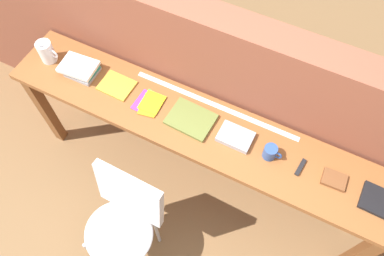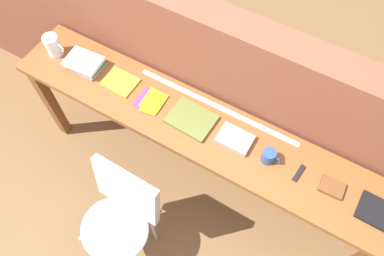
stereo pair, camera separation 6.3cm
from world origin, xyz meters
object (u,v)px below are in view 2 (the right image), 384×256
multitool_folded (299,173)px  magazine_cycling (120,82)px  pitcher_white (53,45)px  mug (269,156)px  book_stack_leftmost (86,64)px  leather_journal_brown (332,187)px  pamphlet_pile_colourful (151,101)px  chair_white_moulded (119,216)px  book_repair_rightmost (375,211)px  book_open_centre (192,119)px

multitool_folded → magazine_cycling: bearing=179.2°
pitcher_white → mug: pitcher_white is taller
book_stack_leftmost → multitool_folded: book_stack_leftmost is taller
leather_journal_brown → pamphlet_pile_colourful: bearing=178.1°
chair_white_moulded → multitool_folded: multitool_folded is taller
multitool_folded → book_repair_rightmost: (0.43, -0.00, 0.00)m
pamphlet_pile_colourful → multitool_folded: (0.98, 0.01, 0.00)m
pamphlet_pile_colourful → book_repair_rightmost: book_repair_rightmost is taller
book_open_centre → leather_journal_brown: (0.88, 0.01, 0.00)m
magazine_cycling → leather_journal_brown: (1.41, -0.01, 0.01)m
pamphlet_pile_colourful → leather_journal_brown: 1.17m
chair_white_moulded → book_stack_leftmost: (-0.65, 0.65, 0.39)m
book_open_centre → multitool_folded: book_open_centre is taller
magazine_cycling → multitool_folded: multitool_folded is taller
magazine_cycling → pamphlet_pile_colourful: size_ratio=1.07×
book_stack_leftmost → magazine_cycling: book_stack_leftmost is taller
book_repair_rightmost → magazine_cycling: bearing=-179.5°
pitcher_white → pamphlet_pile_colourful: pitcher_white is taller
book_stack_leftmost → multitool_folded: size_ratio=2.20×
pitcher_white → mug: bearing=-0.5°
pamphlet_pile_colourful → book_open_centre: (0.29, 0.01, 0.00)m
book_stack_leftmost → pamphlet_pile_colourful: 0.51m
pitcher_white → book_open_centre: (1.05, -0.00, -0.07)m
book_stack_leftmost → mug: (1.30, -0.02, 0.01)m
book_stack_leftmost → book_repair_rightmost: book_stack_leftmost is taller
book_open_centre → mug: (0.51, -0.01, 0.03)m
mug → book_repair_rightmost: size_ratio=0.61×
pamphlet_pile_colourful → book_repair_rightmost: (1.41, 0.00, 0.00)m
leather_journal_brown → chair_white_moulded: bearing=-150.2°
book_open_centre → leather_journal_brown: size_ratio=2.08×
book_stack_leftmost → mug: 1.30m
chair_white_moulded → magazine_cycling: 0.85m
pitcher_white → pamphlet_pile_colourful: 0.76m
mug → leather_journal_brown: mug is taller
mug → multitool_folded: (0.18, 0.01, -0.04)m
chair_white_moulded → magazine_cycling: same height
mug → book_repair_rightmost: (0.61, 0.00, -0.03)m
mug → leather_journal_brown: 0.37m
chair_white_moulded → pitcher_white: (-0.90, 0.65, 0.43)m
magazine_cycling → multitool_folded: bearing=0.3°
chair_white_moulded → book_open_centre: (0.15, 0.64, 0.36)m
multitool_folded → pamphlet_pile_colourful: bearing=-179.7°
mug → leather_journal_brown: size_ratio=0.85×
multitool_folded → mug: bearing=-177.4°
multitool_folded → leather_journal_brown: size_ratio=0.85×
pamphlet_pile_colourful → magazine_cycling: bearing=174.7°
book_stack_leftmost → chair_white_moulded: bearing=-45.0°
pitcher_white → book_stack_leftmost: 0.25m
pitcher_white → magazine_cycling: pitcher_white is taller
book_stack_leftmost → pamphlet_pile_colourful: size_ratio=1.23×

